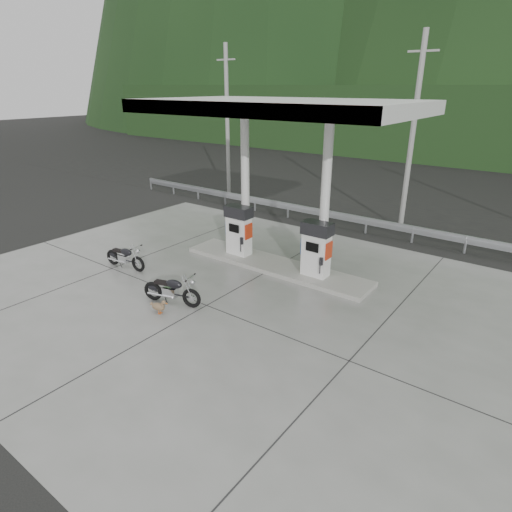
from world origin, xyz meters
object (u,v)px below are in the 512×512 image
Objects in this scene: gas_pump_left at (239,230)px; motorcycle_left at (125,257)px; duck at (158,307)px; gas_pump_right at (316,249)px; motorcycle_right at (172,290)px.

motorcycle_left is at bearing -129.03° from gas_pump_left.
duck is at bearing -79.93° from gas_pump_left.
motorcycle_left is at bearing -151.29° from gas_pump_right.
motorcycle_left is 0.95× the size of motorcycle_right.
gas_pump_left is 1.03× the size of motorcycle_right.
motorcycle_right is at bearing -79.94° from gas_pump_left.
gas_pump_right is at bearing 42.38° from motorcycle_right.
motorcycle_left is at bearing 145.60° from duck.
duck is at bearing -29.77° from motorcycle_left.
gas_pump_left is at bearing 180.00° from gas_pump_right.
gas_pump_left is at bearing 44.73° from motorcycle_left.
gas_pump_left is at bearing 89.19° from duck.
gas_pump_left is 1.08× the size of motorcycle_left.
gas_pump_right is 1.08× the size of motorcycle_left.
motorcycle_right is 3.38× the size of duck.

